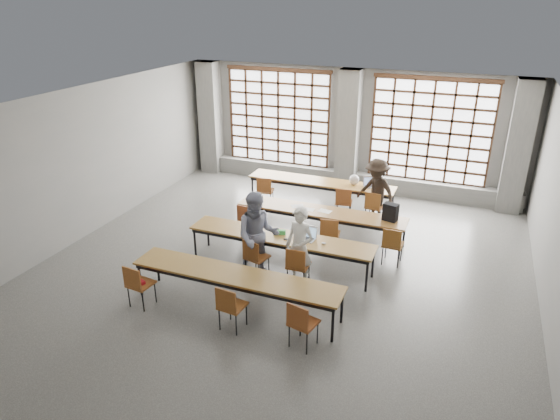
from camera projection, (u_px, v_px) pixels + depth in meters
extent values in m
plane|color=#4D4C4A|center=(282.00, 269.00, 10.61)|extent=(11.00, 11.00, 0.00)
plane|color=silver|center=(282.00, 105.00, 9.21)|extent=(11.00, 11.00, 0.00)
plane|color=slate|center=(351.00, 129.00, 14.60)|extent=(10.00, 0.00, 10.00)
plane|color=slate|center=(89.00, 372.00, 5.23)|extent=(10.00, 0.00, 10.00)
plane|color=slate|center=(82.00, 164.00, 11.61)|extent=(0.00, 11.00, 11.00)
cube|color=#5C5C59|center=(211.00, 118.00, 15.89)|extent=(0.60, 0.55, 3.50)
cube|color=#5C5C59|center=(348.00, 131.00, 14.36)|extent=(0.60, 0.55, 3.50)
cube|color=#5C5C59|center=(518.00, 148.00, 12.83)|extent=(0.60, 0.55, 3.50)
cube|color=white|center=(279.00, 118.00, 15.28)|extent=(3.20, 0.02, 2.80)
cube|color=black|center=(278.00, 118.00, 15.22)|extent=(3.20, 0.05, 2.80)
cube|color=black|center=(278.00, 163.00, 15.79)|extent=(3.32, 0.07, 0.10)
cube|color=black|center=(278.00, 69.00, 14.64)|extent=(3.32, 0.07, 0.10)
cube|color=white|center=(430.00, 131.00, 13.76)|extent=(3.20, 0.02, 2.80)
cube|color=black|center=(430.00, 132.00, 13.69)|extent=(3.20, 0.05, 2.80)
cube|color=black|center=(424.00, 182.00, 14.27)|extent=(3.32, 0.07, 0.10)
cube|color=black|center=(437.00, 78.00, 13.11)|extent=(3.32, 0.07, 0.10)
cube|color=#5C5C59|center=(346.00, 179.00, 15.02)|extent=(9.80, 0.35, 0.50)
cube|color=brown|center=(321.00, 182.00, 13.51)|extent=(4.00, 0.70, 0.04)
cube|color=black|center=(321.00, 184.00, 13.53)|extent=(3.90, 0.64, 0.08)
cylinder|color=black|center=(252.00, 188.00, 14.06)|extent=(0.05, 0.05, 0.69)
cylinder|color=black|center=(261.00, 182.00, 14.55)|extent=(0.05, 0.05, 0.69)
cylinder|color=black|center=(389.00, 208.00, 12.75)|extent=(0.05, 0.05, 0.69)
cylinder|color=black|center=(393.00, 200.00, 13.25)|extent=(0.05, 0.05, 0.69)
cube|color=brown|center=(321.00, 211.00, 11.67)|extent=(4.00, 0.70, 0.04)
cube|color=black|center=(321.00, 214.00, 11.70)|extent=(3.90, 0.64, 0.08)
cylinder|color=black|center=(242.00, 218.00, 12.22)|extent=(0.05, 0.05, 0.69)
cylinder|color=black|center=(252.00, 209.00, 12.72)|extent=(0.05, 0.05, 0.69)
cylinder|color=black|center=(400.00, 244.00, 10.92)|extent=(0.05, 0.05, 0.69)
cylinder|color=black|center=(404.00, 234.00, 11.41)|extent=(0.05, 0.05, 0.69)
cube|color=brown|center=(281.00, 237.00, 10.45)|extent=(4.00, 0.70, 0.04)
cube|color=black|center=(281.00, 239.00, 10.47)|extent=(3.90, 0.64, 0.08)
cylinder|color=black|center=(195.00, 243.00, 11.00)|extent=(0.05, 0.05, 0.69)
cylinder|color=black|center=(208.00, 232.00, 11.50)|extent=(0.05, 0.05, 0.69)
cylinder|color=black|center=(367.00, 276.00, 9.70)|extent=(0.05, 0.05, 0.69)
cylinder|color=black|center=(373.00, 262.00, 10.19)|extent=(0.05, 0.05, 0.69)
cube|color=brown|center=(236.00, 275.00, 9.03)|extent=(4.00, 0.70, 0.04)
cube|color=black|center=(236.00, 278.00, 9.05)|extent=(3.90, 0.64, 0.08)
cylinder|color=black|center=(140.00, 280.00, 9.58)|extent=(0.05, 0.05, 0.69)
cylinder|color=black|center=(158.00, 266.00, 10.07)|extent=(0.05, 0.05, 0.69)
cylinder|color=black|center=(333.00, 325.00, 8.28)|extent=(0.05, 0.05, 0.69)
cylinder|color=black|center=(342.00, 306.00, 8.77)|extent=(0.05, 0.05, 0.69)
cube|color=brown|center=(266.00, 191.00, 13.62)|extent=(0.49, 0.49, 0.04)
cube|color=brown|center=(264.00, 185.00, 13.34)|extent=(0.40, 0.11, 0.40)
cylinder|color=black|center=(266.00, 198.00, 13.71)|extent=(0.02, 0.02, 0.45)
cube|color=brown|center=(344.00, 202.00, 12.87)|extent=(0.48, 0.48, 0.04)
cube|color=brown|center=(343.00, 197.00, 12.60)|extent=(0.40, 0.09, 0.40)
cylinder|color=black|center=(343.00, 210.00, 12.96)|extent=(0.02, 0.02, 0.45)
cube|color=brown|center=(375.00, 207.00, 12.60)|extent=(0.47, 0.47, 0.04)
cube|color=brown|center=(373.00, 201.00, 12.34)|extent=(0.40, 0.08, 0.40)
cylinder|color=black|center=(374.00, 215.00, 12.69)|extent=(0.02, 0.02, 0.45)
cube|color=maroon|center=(249.00, 220.00, 11.85)|extent=(0.46, 0.46, 0.04)
cube|color=maroon|center=(244.00, 214.00, 11.60)|extent=(0.40, 0.07, 0.40)
cylinder|color=black|center=(249.00, 228.00, 11.94)|extent=(0.02, 0.02, 0.45)
cube|color=brown|center=(330.00, 234.00, 11.17)|extent=(0.47, 0.47, 0.04)
cube|color=brown|center=(329.00, 228.00, 10.90)|extent=(0.40, 0.08, 0.40)
cylinder|color=black|center=(330.00, 243.00, 11.26)|extent=(0.02, 0.02, 0.45)
cube|color=brown|center=(393.00, 244.00, 10.70)|extent=(0.43, 0.43, 0.04)
cube|color=brown|center=(392.00, 239.00, 10.44)|extent=(0.40, 0.04, 0.40)
cylinder|color=black|center=(392.00, 254.00, 10.79)|extent=(0.02, 0.02, 0.45)
cube|color=brown|center=(257.00, 257.00, 10.19)|extent=(0.51, 0.51, 0.04)
cube|color=brown|center=(251.00, 251.00, 9.95)|extent=(0.40, 0.13, 0.40)
cylinder|color=black|center=(257.00, 267.00, 10.28)|extent=(0.02, 0.02, 0.45)
cube|color=brown|center=(298.00, 265.00, 9.88)|extent=(0.43, 0.43, 0.04)
cube|color=brown|center=(295.00, 260.00, 9.62)|extent=(0.40, 0.04, 0.40)
cylinder|color=black|center=(298.00, 275.00, 9.97)|extent=(0.02, 0.02, 0.45)
cube|color=brown|center=(141.00, 284.00, 9.24)|extent=(0.46, 0.46, 0.04)
cube|color=brown|center=(132.00, 278.00, 8.99)|extent=(0.40, 0.07, 0.40)
cylinder|color=black|center=(142.00, 294.00, 9.33)|extent=(0.02, 0.02, 0.45)
cube|color=brown|center=(233.00, 306.00, 8.60)|extent=(0.46, 0.46, 0.04)
cube|color=brown|center=(226.00, 300.00, 8.34)|extent=(0.40, 0.07, 0.40)
cylinder|color=black|center=(233.00, 317.00, 8.69)|extent=(0.02, 0.02, 0.45)
cube|color=brown|center=(304.00, 323.00, 8.16)|extent=(0.50, 0.50, 0.04)
cube|color=brown|center=(297.00, 317.00, 7.91)|extent=(0.40, 0.12, 0.40)
cylinder|color=black|center=(303.00, 334.00, 8.25)|extent=(0.02, 0.02, 0.45)
imported|color=silver|center=(300.00, 247.00, 9.77)|extent=(0.68, 0.53, 1.66)
imported|color=navy|center=(258.00, 235.00, 10.04)|extent=(1.09, 0.99, 1.83)
imported|color=black|center=(376.00, 191.00, 12.48)|extent=(1.25, 1.03, 1.69)
cube|color=silver|center=(306.00, 239.00, 10.29)|extent=(0.39, 0.30, 0.02)
cube|color=black|center=(306.00, 239.00, 10.28)|extent=(0.32, 0.22, 0.00)
cube|color=silver|center=(309.00, 231.00, 10.36)|extent=(0.37, 0.11, 0.26)
cube|color=#93C8FF|center=(309.00, 232.00, 10.36)|extent=(0.31, 0.09, 0.21)
cube|color=#B6B6BB|center=(371.00, 187.00, 13.08)|extent=(0.43, 0.38, 0.02)
cube|color=black|center=(371.00, 186.00, 13.06)|extent=(0.35, 0.29, 0.00)
cube|color=#B6B6BB|center=(370.00, 181.00, 13.16)|extent=(0.36, 0.21, 0.26)
cube|color=#93B5FF|center=(370.00, 182.00, 13.16)|extent=(0.30, 0.17, 0.21)
ellipsoid|color=silver|center=(324.00, 243.00, 10.10)|extent=(0.10, 0.07, 0.04)
cube|color=green|center=(280.00, 232.00, 10.51)|extent=(0.27, 0.16, 0.09)
cube|color=black|center=(287.00, 239.00, 10.29)|extent=(0.14, 0.09, 0.01)
cube|color=white|center=(297.00, 206.00, 11.91)|extent=(0.36, 0.33, 0.00)
cube|color=white|center=(308.00, 209.00, 11.72)|extent=(0.30, 0.22, 0.00)
cube|color=white|center=(325.00, 211.00, 11.63)|extent=(0.33, 0.26, 0.00)
cube|color=black|center=(391.00, 212.00, 11.09)|extent=(0.36, 0.27, 0.40)
ellipsoid|color=silver|center=(354.00, 180.00, 13.18)|extent=(0.30, 0.26, 0.29)
cube|color=#A5141C|center=(141.00, 282.00, 9.22)|extent=(0.21, 0.14, 0.06)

